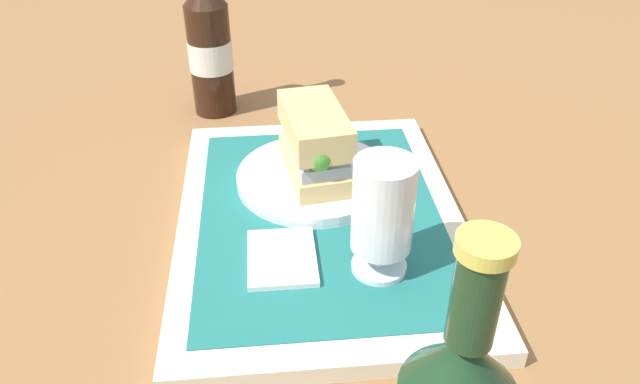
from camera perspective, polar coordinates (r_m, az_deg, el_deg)
name	(u,v)px	position (r m, az deg, el deg)	size (l,w,h in m)	color
ground_plane	(320,228)	(0.71, 0.00, -3.34)	(3.00, 3.00, 0.00)	olive
tray	(320,221)	(0.70, 0.00, -2.70)	(0.44, 0.32, 0.02)	beige
placemat	(320,213)	(0.70, 0.00, -2.00)	(0.38, 0.27, 0.00)	#1E6B66
plate	(311,178)	(0.74, -0.80, 1.35)	(0.19, 0.19, 0.01)	white
sandwich	(312,143)	(0.72, -0.77, 4.58)	(0.14, 0.08, 0.08)	tan
beer_glass	(383,213)	(0.58, 5.86, -1.99)	(0.06, 0.06, 0.12)	silver
napkin_folded	(282,258)	(0.63, -3.57, -6.12)	(0.09, 0.07, 0.01)	white
second_bottle	(210,46)	(0.94, -10.25, 13.23)	(0.07, 0.07, 0.27)	black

